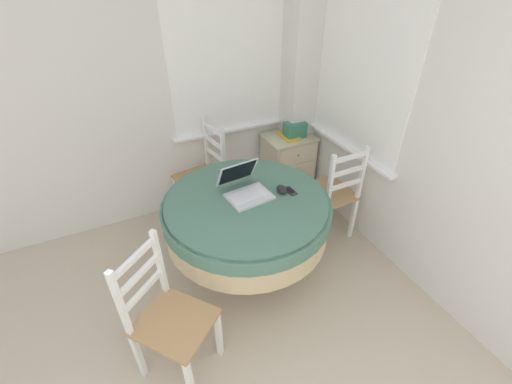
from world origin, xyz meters
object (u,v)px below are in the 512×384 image
dining_chair_near_right_window (332,194)px  book_on_cabinet (289,136)px  round_dining_table (247,214)px  laptop (245,188)px  computer_mouse (282,189)px  dining_chair_camera_near (168,318)px  cell_phone (290,191)px  dining_chair_near_back_window (204,175)px  storage_box (295,130)px  corner_cabinet (287,164)px

dining_chair_near_right_window → book_on_cabinet: (-0.00, 0.79, 0.22)m
round_dining_table → laptop: bearing=73.0°
computer_mouse → dining_chair_camera_near: (-1.02, -0.48, -0.32)m
cell_phone → dining_chair_near_back_window: dining_chair_near_back_window is taller
dining_chair_camera_near → storage_box: dining_chair_camera_near is taller
dining_chair_near_right_window → corner_cabinet: bearing=89.2°
book_on_cabinet → dining_chair_camera_near: bearing=-139.2°
round_dining_table → corner_cabinet: size_ratio=1.87×
cell_phone → dining_chair_camera_near: 1.21m
dining_chair_near_back_window → dining_chair_near_right_window: 1.23m
round_dining_table → dining_chair_near_right_window: (0.89, 0.11, -0.15)m
cell_phone → dining_chair_near_right_window: bearing=15.9°
dining_chair_near_right_window → book_on_cabinet: bearing=90.2°
laptop → dining_chair_near_right_window: 0.93m
computer_mouse → corner_cabinet: (0.62, 0.94, -0.44)m
round_dining_table → dining_chair_near_back_window: size_ratio=1.30×
corner_cabinet → book_on_cabinet: 0.34m
laptop → cell_phone: 0.34m
laptop → cell_phone: (0.32, -0.12, -0.04)m
dining_chair_near_right_window → laptop: bearing=-177.9°
round_dining_table → book_on_cabinet: (0.88, 0.90, 0.07)m
cell_phone → dining_chair_near_right_window: dining_chair_near_right_window is taller
book_on_cabinet → dining_chair_near_right_window: bearing=-89.8°
round_dining_table → corner_cabinet: 1.31m
corner_cabinet → storage_box: bearing=-36.4°
dining_chair_near_right_window → corner_cabinet: 0.81m
laptop → corner_cabinet: (0.87, 0.84, -0.46)m
computer_mouse → dining_chair_near_back_window: bearing=109.1°
laptop → dining_chair_near_right_window: (0.86, 0.03, -0.34)m
computer_mouse → corner_cabinet: size_ratio=0.16×
round_dining_table → dining_chair_camera_near: (-0.75, -0.51, -0.15)m
computer_mouse → storage_box: (0.67, 0.91, -0.03)m
round_dining_table → dining_chair_camera_near: 0.92m
computer_mouse → dining_chair_near_right_window: dining_chair_near_right_window is taller
storage_box → dining_chair_near_right_window: bearing=-94.0°
book_on_cabinet → round_dining_table: bearing=-134.5°
laptop → book_on_cabinet: (0.86, 0.82, -0.12)m
dining_chair_near_right_window → corner_cabinet: (0.01, 0.80, -0.12)m
dining_chair_near_back_window → dining_chair_near_right_window: bearing=-40.4°
dining_chair_near_right_window → dining_chair_camera_near: same height
cell_phone → book_on_cabinet: size_ratio=0.48×
dining_chair_near_right_window → storage_box: size_ratio=4.52×
dining_chair_camera_near → storage_box: bearing=39.5°
corner_cabinet → dining_chair_near_right_window: bearing=-90.8°
round_dining_table → dining_chair_near_back_window: 0.92m
dining_chair_camera_near → storage_box: 2.20m
round_dining_table → dining_chair_near_back_window: bearing=93.0°
cell_phone → dining_chair_near_back_window: (-0.39, 0.95, -0.30)m
storage_box → dining_chair_near_back_window: bearing=178.7°
computer_mouse → round_dining_table: bearing=173.6°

